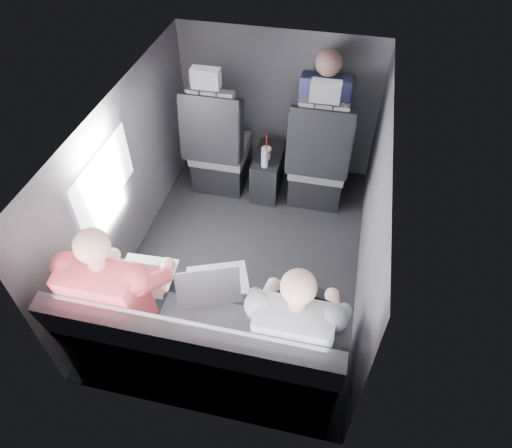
% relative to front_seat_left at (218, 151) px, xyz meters
% --- Properties ---
extents(floor, '(2.60, 2.60, 0.00)m').
position_rel_front_seat_left_xyz_m(floor, '(0.45, -0.84, -0.40)').
color(floor, black).
rests_on(floor, ground).
extents(ceiling, '(2.60, 2.60, 0.00)m').
position_rel_front_seat_left_xyz_m(ceiling, '(0.45, -0.84, 0.95)').
color(ceiling, '#B2B2AD').
rests_on(ceiling, panel_back).
extents(panel_left, '(0.02, 2.60, 1.35)m').
position_rel_front_seat_left_xyz_m(panel_left, '(-0.45, -0.84, 0.27)').
color(panel_left, '#56565B').
rests_on(panel_left, floor).
extents(panel_right, '(0.02, 2.60, 1.35)m').
position_rel_front_seat_left_xyz_m(panel_right, '(1.35, -0.84, 0.27)').
color(panel_right, '#56565B').
rests_on(panel_right, floor).
extents(panel_front, '(1.80, 0.02, 1.35)m').
position_rel_front_seat_left_xyz_m(panel_front, '(0.45, 0.46, 0.27)').
color(panel_front, '#56565B').
rests_on(panel_front, floor).
extents(panel_back, '(1.80, 0.02, 1.35)m').
position_rel_front_seat_left_xyz_m(panel_back, '(0.45, -2.14, 0.27)').
color(panel_back, '#56565B').
rests_on(panel_back, floor).
extents(side_window, '(0.02, 0.75, 0.42)m').
position_rel_front_seat_left_xyz_m(side_window, '(-0.43, -1.14, 0.50)').
color(side_window, white).
rests_on(side_window, panel_left).
extents(seatbelt, '(0.35, 0.11, 0.59)m').
position_rel_front_seat_left_xyz_m(seatbelt, '(0.90, -0.17, 0.40)').
color(seatbelt, black).
rests_on(seatbelt, front_seat_right).
extents(front_seat_left, '(0.52, 0.58, 1.26)m').
position_rel_front_seat_left_xyz_m(front_seat_left, '(0.00, 0.00, 0.00)').
color(front_seat_left, black).
rests_on(front_seat_left, floor).
extents(front_seat_right, '(0.52, 0.58, 1.26)m').
position_rel_front_seat_left_xyz_m(front_seat_right, '(0.90, 0.00, 0.00)').
color(front_seat_right, black).
rests_on(front_seat_right, floor).
extents(center_console, '(0.24, 0.48, 0.41)m').
position_rel_front_seat_left_xyz_m(center_console, '(0.45, 0.04, -0.20)').
color(center_console, black).
rests_on(center_console, floor).
extents(rear_bench, '(1.60, 0.57, 0.92)m').
position_rel_front_seat_left_xyz_m(rear_bench, '(0.45, -1.90, -0.09)').
color(rear_bench, slate).
rests_on(rear_bench, floor).
extents(soda_cup, '(0.09, 0.09, 0.26)m').
position_rel_front_seat_left_xyz_m(soda_cup, '(0.45, -0.04, 0.07)').
color(soda_cup, white).
rests_on(soda_cup, center_console).
extents(water_bottle, '(0.06, 0.06, 0.17)m').
position_rel_front_seat_left_xyz_m(water_bottle, '(0.45, -0.13, 0.08)').
color(water_bottle, '#A6C7E2').
rests_on(water_bottle, center_console).
extents(laptop_white, '(0.36, 0.34, 0.26)m').
position_rel_front_seat_left_xyz_m(laptop_white, '(-0.00, -1.64, 0.23)').
color(laptop_white, white).
rests_on(laptop_white, passenger_rear_left).
extents(laptop_silver, '(0.44, 0.45, 0.26)m').
position_rel_front_seat_left_xyz_m(laptop_silver, '(0.45, -1.61, 0.24)').
color(laptop_silver, '#B7B7BC').
rests_on(laptop_silver, rear_bench).
extents(laptop_black, '(0.36, 0.36, 0.23)m').
position_rel_front_seat_left_xyz_m(laptop_black, '(1.01, -1.63, 0.23)').
color(laptop_black, black).
rests_on(laptop_black, passenger_rear_right).
extents(passenger_rear_left, '(0.52, 0.64, 1.26)m').
position_rel_front_seat_left_xyz_m(passenger_rear_left, '(-0.06, -1.81, 0.24)').
color(passenger_rear_left, '#2F2E33').
rests_on(passenger_rear_left, rear_bench).
extents(passenger_rear_right, '(0.50, 0.62, 1.22)m').
position_rel_front_seat_left_xyz_m(passenger_rear_right, '(0.98, -1.81, 0.23)').
color(passenger_rear_right, navy).
rests_on(passenger_rear_right, rear_bench).
extents(passenger_front_right, '(0.42, 0.42, 0.87)m').
position_rel_front_seat_left_xyz_m(passenger_front_right, '(0.88, 0.26, 0.36)').
color(passenger_front_right, navy).
rests_on(passenger_front_right, front_seat_right).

